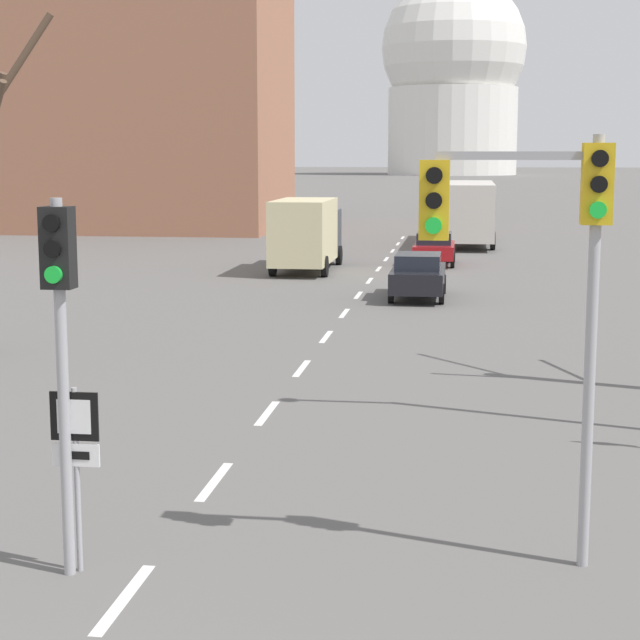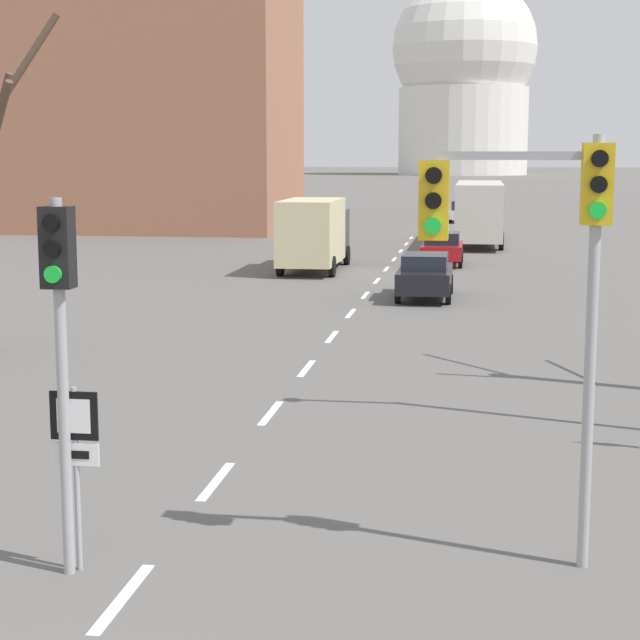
{
  "view_description": "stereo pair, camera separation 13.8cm",
  "coord_description": "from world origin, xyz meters",
  "px_view_note": "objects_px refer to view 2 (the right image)",
  "views": [
    {
      "loc": [
        3.83,
        -6.77,
        5.09
      ],
      "look_at": [
        1.99,
        6.71,
        2.97
      ],
      "focal_mm": 60.0,
      "sensor_mm": 36.0,
      "label": 1
    },
    {
      "loc": [
        3.97,
        -6.75,
        5.09
      ],
      "look_at": [
        1.99,
        6.71,
        2.97
      ],
      "focal_mm": 60.0,
      "sensor_mm": 36.0,
      "label": 2
    }
  ],
  "objects_px": {
    "sedan_mid_centre": "(425,275)",
    "route_sign_post": "(75,447)",
    "delivery_truck": "(314,232)",
    "sedan_near_left": "(442,248)",
    "city_bus": "(479,208)",
    "sedan_near_right": "(461,212)",
    "traffic_signal_near_right": "(539,242)",
    "traffic_signal_centre_tall": "(60,315)"
  },
  "relations": [
    {
      "from": "traffic_signal_centre_tall",
      "to": "route_sign_post",
      "type": "xyz_separation_m",
      "value": [
        0.09,
        0.1,
        -1.64
      ]
    },
    {
      "from": "traffic_signal_centre_tall",
      "to": "traffic_signal_near_right",
      "type": "distance_m",
      "value": 5.76
    },
    {
      "from": "sedan_near_right",
      "to": "delivery_truck",
      "type": "height_order",
      "value": "delivery_truck"
    },
    {
      "from": "traffic_signal_near_right",
      "to": "route_sign_post",
      "type": "height_order",
      "value": "traffic_signal_near_right"
    },
    {
      "from": "sedan_near_right",
      "to": "sedan_mid_centre",
      "type": "height_order",
      "value": "same"
    },
    {
      "from": "traffic_signal_centre_tall",
      "to": "route_sign_post",
      "type": "distance_m",
      "value": 1.65
    },
    {
      "from": "traffic_signal_near_right",
      "to": "delivery_truck",
      "type": "relative_size",
      "value": 0.74
    },
    {
      "from": "traffic_signal_centre_tall",
      "to": "delivery_truck",
      "type": "bearing_deg",
      "value": 93.65
    },
    {
      "from": "sedan_near_left",
      "to": "sedan_near_right",
      "type": "bearing_deg",
      "value": 89.33
    },
    {
      "from": "sedan_near_right",
      "to": "delivery_truck",
      "type": "relative_size",
      "value": 0.54
    },
    {
      "from": "traffic_signal_near_right",
      "to": "city_bus",
      "type": "height_order",
      "value": "traffic_signal_near_right"
    },
    {
      "from": "traffic_signal_centre_tall",
      "to": "delivery_truck",
      "type": "xyz_separation_m",
      "value": [
        -2.18,
        34.19,
        -1.51
      ]
    },
    {
      "from": "traffic_signal_centre_tall",
      "to": "route_sign_post",
      "type": "relative_size",
      "value": 1.98
    },
    {
      "from": "traffic_signal_near_right",
      "to": "sedan_near_right",
      "type": "xyz_separation_m",
      "value": [
        -1.94,
        67.56,
        -3.24
      ]
    },
    {
      "from": "traffic_signal_near_right",
      "to": "delivery_truck",
      "type": "height_order",
      "value": "traffic_signal_near_right"
    },
    {
      "from": "route_sign_post",
      "to": "sedan_near_left",
      "type": "height_order",
      "value": "route_sign_post"
    },
    {
      "from": "sedan_mid_centre",
      "to": "city_bus",
      "type": "height_order",
      "value": "city_bus"
    },
    {
      "from": "delivery_truck",
      "to": "sedan_near_left",
      "type": "bearing_deg",
      "value": 30.76
    },
    {
      "from": "traffic_signal_centre_tall",
      "to": "sedan_near_left",
      "type": "xyz_separation_m",
      "value": [
        3.28,
        37.44,
        -2.41
      ]
    },
    {
      "from": "city_bus",
      "to": "sedan_near_right",
      "type": "bearing_deg",
      "value": 93.74
    },
    {
      "from": "sedan_near_left",
      "to": "sedan_mid_centre",
      "type": "bearing_deg",
      "value": -91.02
    },
    {
      "from": "sedan_mid_centre",
      "to": "delivery_truck",
      "type": "distance_m",
      "value": 9.95
    },
    {
      "from": "route_sign_post",
      "to": "sedan_near_right",
      "type": "bearing_deg",
      "value": 87.03
    },
    {
      "from": "traffic_signal_near_right",
      "to": "delivery_truck",
      "type": "distance_m",
      "value": 34.04
    },
    {
      "from": "sedan_near_left",
      "to": "sedan_near_right",
      "type": "xyz_separation_m",
      "value": [
        0.36,
        31.25,
        -0.0
      ]
    },
    {
      "from": "traffic_signal_near_right",
      "to": "sedan_near_right",
      "type": "height_order",
      "value": "traffic_signal_near_right"
    },
    {
      "from": "sedan_near_left",
      "to": "city_bus",
      "type": "height_order",
      "value": "city_bus"
    },
    {
      "from": "sedan_mid_centre",
      "to": "route_sign_post",
      "type": "bearing_deg",
      "value": -96.63
    },
    {
      "from": "route_sign_post",
      "to": "sedan_near_left",
      "type": "relative_size",
      "value": 0.57
    },
    {
      "from": "route_sign_post",
      "to": "sedan_near_right",
      "type": "height_order",
      "value": "route_sign_post"
    },
    {
      "from": "city_bus",
      "to": "delivery_truck",
      "type": "height_order",
      "value": "city_bus"
    },
    {
      "from": "sedan_mid_centre",
      "to": "sedan_near_right",
      "type": "bearing_deg",
      "value": 89.24
    },
    {
      "from": "sedan_near_right",
      "to": "delivery_truck",
      "type": "distance_m",
      "value": 35.0
    },
    {
      "from": "sedan_mid_centre",
      "to": "city_bus",
      "type": "relative_size",
      "value": 0.42
    },
    {
      "from": "traffic_signal_near_right",
      "to": "sedan_mid_centre",
      "type": "bearing_deg",
      "value": 95.83
    },
    {
      "from": "sedan_near_left",
      "to": "sedan_mid_centre",
      "type": "distance_m",
      "value": 11.66
    },
    {
      "from": "sedan_near_left",
      "to": "city_bus",
      "type": "distance_m",
      "value": 11.63
    },
    {
      "from": "sedan_mid_centre",
      "to": "delivery_truck",
      "type": "bearing_deg",
      "value": 122.02
    },
    {
      "from": "sedan_mid_centre",
      "to": "delivery_truck",
      "type": "height_order",
      "value": "delivery_truck"
    },
    {
      "from": "traffic_signal_near_right",
      "to": "sedan_near_right",
      "type": "bearing_deg",
      "value": 91.65
    },
    {
      "from": "traffic_signal_near_right",
      "to": "route_sign_post",
      "type": "relative_size",
      "value": 2.3
    },
    {
      "from": "sedan_near_left",
      "to": "delivery_truck",
      "type": "bearing_deg",
      "value": -149.24
    }
  ]
}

